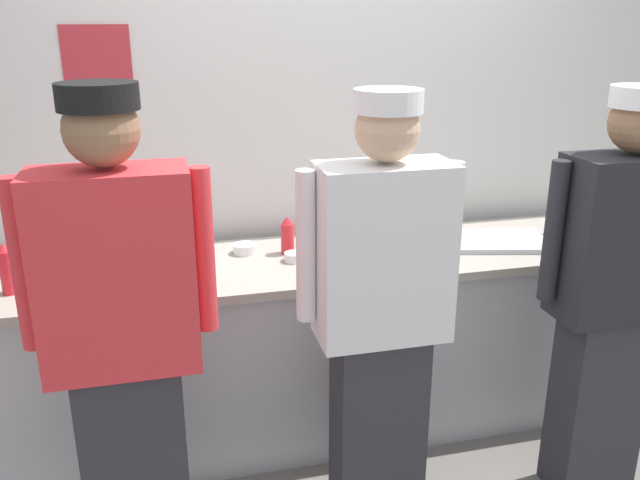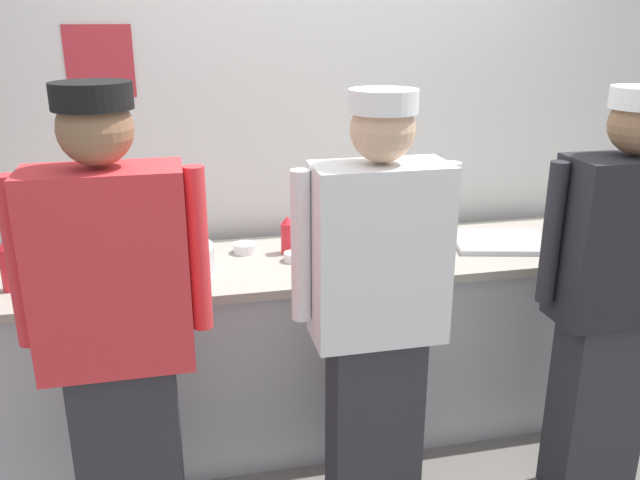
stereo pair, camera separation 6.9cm
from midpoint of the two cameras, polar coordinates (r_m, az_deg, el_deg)
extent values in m
plane|color=slate|center=(3.16, 3.87, -18.91)|extent=(9.00, 9.00, 0.00)
cube|color=silver|center=(3.34, 0.32, 10.77)|extent=(5.07, 0.10, 2.93)
cube|color=#B72D38|center=(3.19, -17.94, 14.49)|extent=(0.30, 0.01, 0.32)
cube|color=#B2B2B7|center=(3.23, 2.19, -9.09)|extent=(3.17, 0.63, 0.85)
cube|color=#A8A093|center=(3.04, 2.30, -1.70)|extent=(3.23, 0.69, 0.04)
cube|color=#2D2D33|center=(2.55, -15.14, -18.42)|extent=(0.35, 0.20, 0.84)
cube|color=red|center=(2.19, -16.80, -2.52)|extent=(0.49, 0.24, 0.66)
cylinder|color=red|center=(2.25, -23.89, -1.83)|extent=(0.07, 0.07, 0.56)
cylinder|color=red|center=(2.21, -9.60, -0.84)|extent=(0.07, 0.07, 0.56)
sphere|color=#8C6647|center=(2.07, -17.98, 9.16)|extent=(0.23, 0.23, 0.23)
cylinder|color=black|center=(2.06, -18.25, 11.79)|extent=(0.24, 0.24, 0.08)
cube|color=#2D2D33|center=(2.68, 5.41, -16.03)|extent=(0.34, 0.20, 0.82)
cube|color=white|center=(2.34, 5.95, -1.18)|extent=(0.48, 0.24, 0.65)
cylinder|color=white|center=(2.30, -0.81, -0.61)|extent=(0.07, 0.07, 0.55)
cylinder|color=white|center=(2.46, 11.72, 0.33)|extent=(0.07, 0.07, 0.55)
sphere|color=tan|center=(2.23, 6.34, 9.48)|extent=(0.22, 0.22, 0.22)
cylinder|color=white|center=(2.21, 6.43, 11.87)|extent=(0.23, 0.23, 0.08)
cube|color=#2D2D33|center=(3.04, 23.36, -13.05)|extent=(0.34, 0.20, 0.81)
cube|color=#232328|center=(2.75, 25.30, 0.01)|extent=(0.47, 0.24, 0.64)
cylinder|color=#232328|center=(2.62, 20.16, 0.53)|extent=(0.07, 0.07, 0.55)
sphere|color=#8C6647|center=(2.66, 26.62, 8.95)|extent=(0.22, 0.22, 0.22)
cylinder|color=white|center=(2.83, -19.32, -3.89)|extent=(0.21, 0.21, 0.01)
cylinder|color=white|center=(2.83, -19.35, -3.66)|extent=(0.21, 0.21, 0.01)
cylinder|color=white|center=(2.82, -19.37, -3.44)|extent=(0.21, 0.21, 0.01)
cylinder|color=white|center=(2.82, -19.40, -3.21)|extent=(0.21, 0.21, 0.01)
cylinder|color=white|center=(3.21, 7.69, -0.28)|extent=(0.23, 0.23, 0.01)
cylinder|color=white|center=(3.20, 7.70, -0.08)|extent=(0.23, 0.23, 0.01)
cylinder|color=white|center=(3.20, 7.71, 0.12)|extent=(0.23, 0.23, 0.01)
cylinder|color=white|center=(3.20, 7.72, 0.33)|extent=(0.23, 0.23, 0.01)
cylinder|color=white|center=(3.19, 7.73, 0.53)|extent=(0.23, 0.23, 0.01)
cylinder|color=white|center=(3.19, 7.74, 0.74)|extent=(0.23, 0.23, 0.01)
cylinder|color=white|center=(3.19, 7.75, 0.94)|extent=(0.23, 0.23, 0.01)
cylinder|color=#B7BABF|center=(2.91, -11.86, -1.58)|extent=(0.35, 0.35, 0.10)
cube|color=#B7BABF|center=(3.31, 15.98, -0.17)|extent=(0.51, 0.43, 0.02)
cylinder|color=red|center=(2.89, -24.79, -2.37)|extent=(0.06, 0.06, 0.18)
cone|color=red|center=(2.85, -25.08, -0.37)|extent=(0.05, 0.05, 0.04)
cylinder|color=red|center=(3.05, -2.17, 0.14)|extent=(0.06, 0.06, 0.14)
cone|color=red|center=(3.02, -2.20, 1.75)|extent=(0.05, 0.05, 0.04)
cylinder|color=white|center=(2.96, -1.63, -1.47)|extent=(0.09, 0.09, 0.04)
cylinder|color=orange|center=(2.96, -1.64, -1.20)|extent=(0.07, 0.07, 0.01)
cylinder|color=white|center=(3.08, -17.33, -1.58)|extent=(0.09, 0.09, 0.04)
cylinder|color=#5B932D|center=(3.07, -17.35, -1.35)|extent=(0.07, 0.07, 0.01)
cylinder|color=white|center=(3.08, -5.89, -0.70)|extent=(0.11, 0.11, 0.04)
cylinder|color=#5B932D|center=(3.08, -5.90, -0.41)|extent=(0.09, 0.09, 0.01)
cylinder|color=white|center=(3.52, 21.64, 0.92)|extent=(0.09, 0.09, 0.09)
cube|color=#B7BABF|center=(3.50, 19.18, 0.42)|extent=(0.19, 0.03, 0.01)
cube|color=black|center=(3.43, 17.26, 0.33)|extent=(0.09, 0.03, 0.02)
camera|label=1|loc=(0.03, -89.35, 0.22)|focal=36.96mm
camera|label=2|loc=(0.03, 90.65, -0.22)|focal=36.96mm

